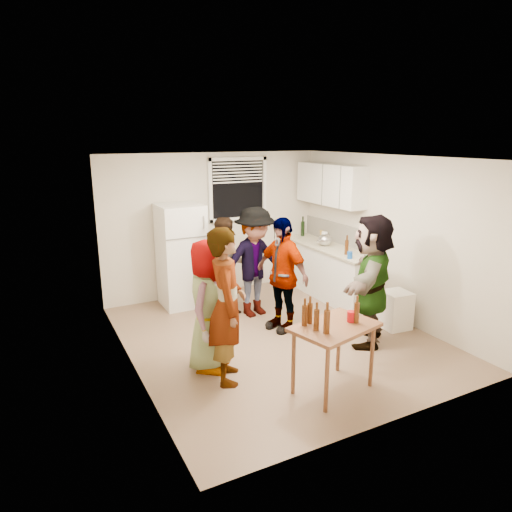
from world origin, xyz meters
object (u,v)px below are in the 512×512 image
guest_grey (210,366)px  guest_stripe (228,378)px  refrigerator (182,256)px  kettle (325,246)px  guest_back_left (228,314)px  wine_bottle (302,236)px  beer_bottle_table (326,333)px  guest_black (281,328)px  beer_bottle_counter (346,254)px  guest_orange (367,341)px  guest_back_right (255,314)px  serving_table (332,389)px  red_cup (351,322)px  blue_cup (350,258)px  trash_bin (395,312)px

guest_grey → guest_stripe: 0.37m
refrigerator → guest_grey: refrigerator is taller
guest_grey → guest_stripe: bearing=-126.4°
kettle → guest_back_left: size_ratio=0.17×
wine_bottle → guest_back_left: wine_bottle is taller
refrigerator → guest_stripe: bearing=-97.2°
beer_bottle_table → guest_black: beer_bottle_table is taller
beer_bottle_counter → guest_black: size_ratio=0.14×
kettle → guest_orange: (-0.60, -1.90, -0.90)m
wine_bottle → guest_stripe: bearing=-135.4°
beer_bottle_counter → guest_back_right: bearing=165.8°
wine_bottle → serving_table: wine_bottle is taller
red_cup → guest_back_right: red_cup is taller
beer_bottle_counter → guest_back_left: beer_bottle_counter is taller
serving_table → red_cup: (0.22, -0.00, 0.78)m
beer_bottle_table → red_cup: (0.42, 0.13, 0.00)m
guest_stripe → beer_bottle_table: bearing=-118.9°
red_cup → guest_back_right: size_ratio=0.07×
red_cup → guest_grey: bearing=137.8°
red_cup → guest_grey: size_ratio=0.07×
blue_cup → guest_grey: blue_cup is taller
beer_bottle_table → guest_stripe: beer_bottle_table is taller
refrigerator → trash_bin: bearing=-44.1°
wine_bottle → guest_black: bearing=-130.1°
guest_back_right → guest_black: 0.68m
wine_bottle → guest_black: 2.56m
kettle → beer_bottle_counter: (-0.05, -0.67, 0.00)m
kettle → wine_bottle: bearing=76.5°
serving_table → beer_bottle_table: bearing=-148.4°
refrigerator → guest_black: 2.08m
kettle → guest_stripe: size_ratio=0.15×
beer_bottle_table → beer_bottle_counter: bearing=47.9°
beer_bottle_table → serving_table: bearing=31.6°
kettle → wine_bottle: (0.10, 0.87, 0.00)m
serving_table → beer_bottle_table: size_ratio=3.65×
guest_back_left → guest_black: bearing=-50.8°
red_cup → guest_grey: red_cup is taller
trash_bin → guest_orange: size_ratio=0.31×
wine_bottle → beer_bottle_table: wine_bottle is taller
blue_cup → red_cup: 2.28m
kettle → beer_bottle_table: bearing=-132.2°
refrigerator → guest_grey: size_ratio=1.05×
beer_bottle_table → red_cup: 0.44m
wine_bottle → beer_bottle_counter: (-0.15, -1.53, 0.00)m
guest_stripe → guest_back_left: (0.81, 1.84, 0.00)m
guest_grey → guest_back_right: bearing=-3.9°
guest_back_right → beer_bottle_counter: bearing=-22.5°
beer_bottle_counter → red_cup: beer_bottle_counter is taller
beer_bottle_counter → blue_cup: 0.26m
kettle → guest_stripe: 3.46m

